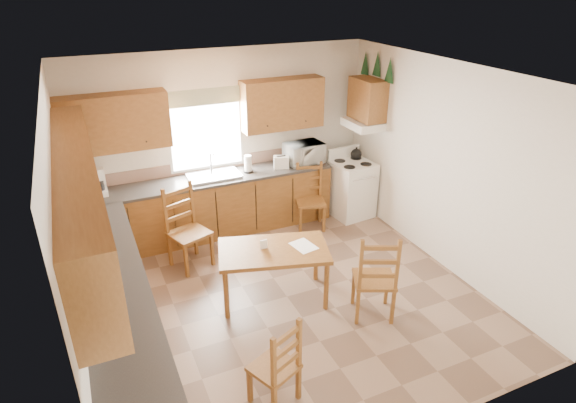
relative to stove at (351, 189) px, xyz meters
name	(u,v)px	position (x,y,z in m)	size (l,w,h in m)	color
floor	(287,297)	(-1.88, -1.63, -0.45)	(4.50, 4.50, 0.00)	#80644F
ceiling	(287,76)	(-1.88, -1.63, 2.25)	(4.50, 4.50, 0.00)	brown
wall_left	(70,240)	(-4.13, -1.63, 0.90)	(4.50, 4.50, 0.00)	silver
wall_right	(445,168)	(0.37, -1.63, 0.90)	(4.50, 4.50, 0.00)	silver
wall_back	(226,141)	(-1.88, 0.62, 0.90)	(4.50, 4.50, 0.00)	silver
wall_front	(412,317)	(-1.88, -3.88, 0.90)	(4.50, 4.50, 0.00)	silver
lower_cab_back	(211,207)	(-2.25, 0.32, -0.01)	(3.75, 0.60, 0.88)	brown
lower_cab_left	(120,317)	(-3.83, -1.78, -0.01)	(0.60, 3.60, 0.88)	brown
counter_back	(209,179)	(-2.25, 0.32, 0.45)	(3.75, 0.63, 0.04)	#35312F
counter_left	(113,280)	(-3.83, -1.78, 0.45)	(0.63, 3.60, 0.04)	#35312F
backsplash	(203,166)	(-2.25, 0.61, 0.56)	(3.75, 0.01, 0.18)	#856454
upper_cab_back_left	(114,123)	(-3.43, 0.45, 1.41)	(1.41, 0.33, 0.75)	brown
upper_cab_back_right	(282,104)	(-1.02, 0.45, 1.41)	(1.25, 0.33, 0.75)	brown
upper_cab_left	(80,194)	(-3.96, -1.78, 1.41)	(0.33, 3.60, 0.75)	brown
upper_cab_stove	(367,99)	(0.20, 0.02, 1.45)	(0.33, 0.62, 0.62)	brown
range_hood	(363,124)	(0.15, 0.02, 1.07)	(0.44, 0.62, 0.12)	white
window_frame	(206,131)	(-2.18, 0.59, 1.10)	(1.13, 0.02, 1.18)	white
window_pane	(206,131)	(-2.18, 0.58, 1.10)	(1.05, 0.01, 1.10)	white
window_valance	(204,97)	(-2.18, 0.56, 1.60)	(1.19, 0.01, 0.24)	#4A613A
sink_basin	(214,176)	(-2.18, 0.32, 0.49)	(0.75, 0.45, 0.04)	silver
pine_decal_a	(390,70)	(0.33, -0.30, 1.93)	(0.22, 0.22, 0.36)	#173E20
pine_decal_b	(377,64)	(0.33, 0.02, 1.97)	(0.22, 0.22, 0.36)	#173E20
pine_decal_c	(365,63)	(0.33, 0.34, 1.93)	(0.22, 0.22, 0.36)	#173E20
stove	(351,189)	(0.00, 0.00, 0.00)	(0.60, 0.62, 0.89)	white
coffeemaker	(98,184)	(-3.76, 0.35, 0.64)	(0.19, 0.23, 0.33)	white
paper_towel	(248,164)	(-1.65, 0.30, 0.60)	(0.11, 0.11, 0.26)	white
toaster	(281,162)	(-1.13, 0.25, 0.57)	(0.23, 0.14, 0.19)	white
microwave	(304,153)	(-0.72, 0.30, 0.63)	(0.54, 0.39, 0.32)	white
dining_table	(274,274)	(-2.03, -1.57, -0.10)	(1.29, 0.74, 0.69)	brown
chair_near_left	(274,362)	(-2.64, -3.03, 0.02)	(0.39, 0.37, 0.93)	brown
chair_near_right	(375,274)	(-1.10, -2.33, 0.10)	(0.46, 0.44, 1.09)	brown
chair_far_left	(189,229)	(-2.77, -0.44, 0.12)	(0.48, 0.45, 1.13)	brown
chair_far_right	(311,198)	(-0.81, -0.13, 0.06)	(0.43, 0.41, 1.02)	brown
table_paper	(304,246)	(-1.67, -1.65, 0.24)	(0.24, 0.31, 0.00)	white
table_card	(264,244)	(-2.12, -1.51, 0.30)	(0.09, 0.02, 0.11)	white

